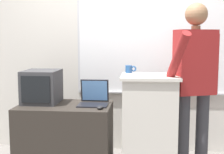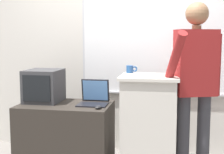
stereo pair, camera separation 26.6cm
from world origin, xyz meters
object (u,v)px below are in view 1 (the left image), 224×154
object	(u,v)px
person_presenter	(194,78)
laptop	(94,97)
lectern_podium	(149,126)
coffee_mug	(129,69)
crt_monitor	(42,87)
side_desk	(66,139)
wireless_keyboard	(153,75)
computer_mouse_by_laptop	(100,107)

from	to	relation	value
person_presenter	laptop	size ratio (longest dim) A/B	5.82
lectern_podium	coffee_mug	xyz separation A→B (m)	(-0.22, 0.20, 0.57)
crt_monitor	side_desk	bearing A→B (deg)	-16.44
person_presenter	coffee_mug	bearing A→B (deg)	146.52
wireless_keyboard	crt_monitor	distance (m)	1.20
side_desk	crt_monitor	bearing A→B (deg)	163.56
wireless_keyboard	crt_monitor	bearing A→B (deg)	173.64
side_desk	coffee_mug	world-z (taller)	coffee_mug
side_desk	wireless_keyboard	xyz separation A→B (m)	(0.91, -0.05, 0.70)
person_presenter	crt_monitor	bearing A→B (deg)	159.66
side_desk	laptop	size ratio (longest dim) A/B	3.16
person_presenter	laptop	xyz separation A→B (m)	(-1.03, 0.01, -0.22)
laptop	computer_mouse_by_laptop	bearing A→B (deg)	-67.08
laptop	coffee_mug	xyz separation A→B (m)	(0.37, 0.16, 0.29)
lectern_podium	coffee_mug	world-z (taller)	coffee_mug
computer_mouse_by_laptop	crt_monitor	xyz separation A→B (m)	(-0.66, 0.25, 0.16)
computer_mouse_by_laptop	lectern_podium	bearing A→B (deg)	20.56
coffee_mug	person_presenter	bearing A→B (deg)	-14.46
lectern_podium	laptop	bearing A→B (deg)	176.12
laptop	wireless_keyboard	distance (m)	0.67
lectern_podium	computer_mouse_by_laptop	distance (m)	0.57
lectern_podium	coffee_mug	distance (m)	0.64
side_desk	laptop	world-z (taller)	laptop
lectern_podium	laptop	world-z (taller)	lectern_podium
lectern_podium	laptop	distance (m)	0.65
laptop	crt_monitor	size ratio (longest dim) A/B	0.74
computer_mouse_by_laptop	coffee_mug	size ratio (longest dim) A/B	0.83
wireless_keyboard	coffee_mug	xyz separation A→B (m)	(-0.25, 0.27, 0.03)
person_presenter	wireless_keyboard	distance (m)	0.43
side_desk	crt_monitor	size ratio (longest dim) A/B	2.35
computer_mouse_by_laptop	coffee_mug	bearing A→B (deg)	54.77
lectern_podium	wireless_keyboard	xyz separation A→B (m)	(0.03, -0.07, 0.54)
lectern_podium	computer_mouse_by_laptop	xyz separation A→B (m)	(-0.49, -0.18, 0.22)
wireless_keyboard	crt_monitor	world-z (taller)	crt_monitor
wireless_keyboard	coffee_mug	distance (m)	0.36
wireless_keyboard	crt_monitor	size ratio (longest dim) A/B	1.04
side_desk	coffee_mug	xyz separation A→B (m)	(0.67, 0.21, 0.73)
lectern_podium	person_presenter	world-z (taller)	person_presenter
person_presenter	computer_mouse_by_laptop	bearing A→B (deg)	173.72
lectern_podium	computer_mouse_by_laptop	world-z (taller)	lectern_podium
person_presenter	coffee_mug	world-z (taller)	person_presenter
computer_mouse_by_laptop	coffee_mug	distance (m)	0.58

